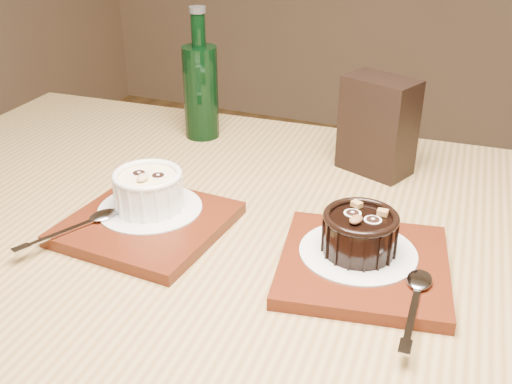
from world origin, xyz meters
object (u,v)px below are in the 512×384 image
table (265,307)px  condiment_stand (378,126)px  ramekin_dark (360,231)px  ramekin_white (148,189)px  green_bottle (201,89)px  tray_right (363,265)px  tray_left (148,224)px

table → condiment_stand: (0.07, 0.26, 0.16)m
ramekin_dark → ramekin_white: bearing=-165.7°
green_bottle → tray_right: bearing=-39.3°
tray_left → green_bottle: (-0.08, 0.30, 0.07)m
table → ramekin_dark: bearing=2.9°
tray_right → green_bottle: bearing=140.7°
tray_right → condiment_stand: condiment_stand is taller
table → tray_right: size_ratio=6.92×
green_bottle → condiment_stand: bearing=-4.2°
tray_left → table: bearing=8.1°
table → tray_left: tray_left is taller
ramekin_white → green_bottle: size_ratio=0.41×
green_bottle → ramekin_white: bearing=-75.7°
table → tray_right: 0.15m
table → ramekin_white: size_ratio=14.51×
table → condiment_stand: 0.31m
condiment_stand → tray_left: bearing=-128.1°
table → condiment_stand: bearing=74.9°
condiment_stand → green_bottle: 0.30m
ramekin_dark → table: bearing=-163.6°
condiment_stand → table: bearing=-105.1°
ramekin_white → tray_right: bearing=-9.4°
tray_left → ramekin_dark: bearing=5.9°
table → ramekin_dark: size_ratio=15.09×
ramekin_white → tray_left: bearing=-75.3°
ramekin_white → green_bottle: green_bottle is taller
ramekin_dark → condiment_stand: 0.25m
table → ramekin_dark: 0.17m
table → ramekin_white: 0.21m
condiment_stand → green_bottle: (-0.30, 0.02, 0.01)m
ramekin_white → condiment_stand: 0.34m
tray_left → ramekin_dark: (0.26, 0.03, 0.04)m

